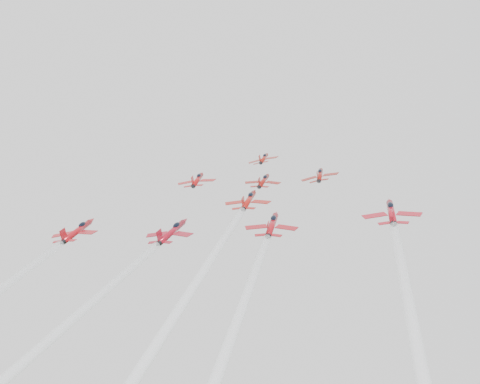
# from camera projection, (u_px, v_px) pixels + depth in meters

# --- Properties ---
(jet_lead) EXTENTS (8.52, 10.57, 7.80)m
(jet_lead) POSITION_uv_depth(u_px,v_px,m) (264.00, 158.00, 145.43)
(jet_lead) COLOR maroon
(jet_row2_left) EXTENTS (9.71, 12.04, 8.89)m
(jet_row2_left) POSITION_uv_depth(u_px,v_px,m) (198.00, 179.00, 132.42)
(jet_row2_left) COLOR #B01011
(jet_row2_center) EXTENTS (8.53, 10.58, 7.81)m
(jet_row2_center) POSITION_uv_depth(u_px,v_px,m) (263.00, 181.00, 124.08)
(jet_row2_center) COLOR maroon
(jet_row2_right) EXTENTS (8.76, 10.87, 8.02)m
(jet_row2_right) POSITION_uv_depth(u_px,v_px,m) (320.00, 175.00, 122.87)
(jet_row2_right) COLOR maroon
(jet_center) EXTENTS (9.79, 87.39, 62.98)m
(jet_center) POSITION_uv_depth(u_px,v_px,m) (189.00, 321.00, 66.81)
(jet_center) COLOR #AC1610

